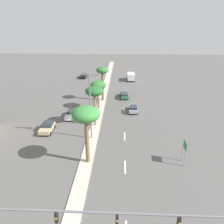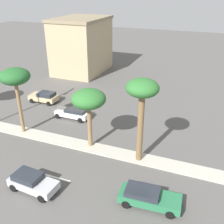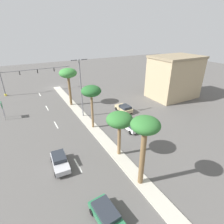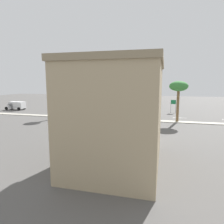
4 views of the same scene
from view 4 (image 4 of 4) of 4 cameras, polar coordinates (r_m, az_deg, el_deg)
The scene contains 17 objects.
ground_plane at distance 45.74m, azimuth -8.88°, elevation -1.57°, with size 160.00×160.00×0.00m, color #565451.
median_curb at distance 50.58m, azimuth -19.47°, elevation -0.93°, with size 1.80×91.12×0.12m, color #B7B2A3.
lane_stripe_mid at distance 47.35m, azimuth 18.65°, elevation -1.57°, with size 0.20×2.80×0.01m, color silver.
lane_stripe_left at distance 47.46m, azimuth 8.64°, elevation -1.20°, with size 0.20×2.80×0.01m, color silver.
lane_stripe_trailing at distance 49.96m, azimuth -4.66°, elevation -0.65°, with size 0.20×2.80×0.01m, color silver.
directional_road_sign at distance 54.66m, azimuth 16.99°, elevation 2.30°, with size 0.10×1.36×3.32m.
commercial_building at distance 18.84m, azimuth 1.55°, elevation -0.52°, with size 11.29×8.07×9.77m.
palm_tree_outboard at distance 41.63m, azimuth 18.35°, elevation 6.64°, with size 3.60×3.60×7.98m.
palm_tree_left at distance 42.16m, azimuth 2.67°, elevation 6.40°, with size 3.13×3.13×7.27m.
palm_tree_center at distance 44.46m, azimuth -7.84°, elevation 4.85°, with size 3.32×3.32×6.05m.
palm_tree_rear at distance 47.07m, azimuth -13.64°, elevation 6.80°, with size 2.82×2.82×7.91m.
street_lamp_leading at distance 41.39m, azimuth 9.26°, elevation 6.13°, with size 2.90×0.24×10.60m.
sedan_white_inboard at distance 38.72m, azimuth -3.89°, elevation -2.21°, with size 1.86×4.53×1.30m.
sedan_silver_rear at distance 51.34m, azimuth -3.00°, elevation 0.46°, with size 2.05×4.09×1.43m.
sedan_green_left at distance 53.08m, azimuth -12.94°, elevation 0.48°, with size 2.15×4.70×1.32m.
sedan_tan_trailing at distance 34.48m, azimuth 4.32°, elevation -3.43°, with size 2.07×3.99×1.46m.
box_truck at distance 64.28m, azimuth -25.53°, elevation 1.73°, with size 2.48×5.41×2.33m.
Camera 4 is at (-41.30, 17.40, 7.81)m, focal length 32.28 mm.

